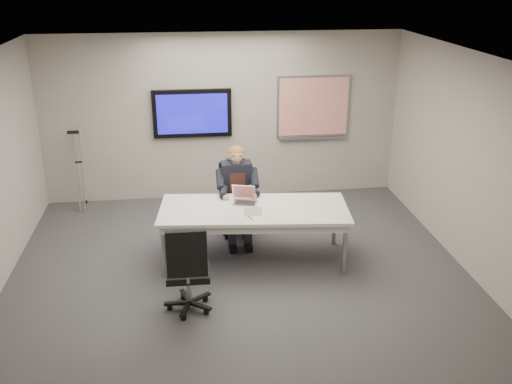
{
  "coord_description": "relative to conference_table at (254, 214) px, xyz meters",
  "views": [
    {
      "loc": [
        -0.62,
        -6.35,
        3.79
      ],
      "look_at": [
        0.27,
        0.67,
        0.96
      ],
      "focal_mm": 40.0,
      "sensor_mm": 36.0,
      "label": 1
    }
  ],
  "objects": [
    {
      "name": "crutch",
      "position": [
        -2.6,
        2.16,
        0.03
      ],
      "size": [
        0.42,
        0.83,
        1.49
      ],
      "primitive_type": null,
      "rotation": [
        -0.26,
        0.0,
        -0.3
      ],
      "color": "#9DA0A5",
      "rests_on": "ground"
    },
    {
      "name": "wall_back",
      "position": [
        -0.23,
        2.43,
        0.72
      ],
      "size": [
        6.0,
        0.02,
        2.8
      ],
      "primitive_type": "cube",
      "color": "#AAA69A",
      "rests_on": "ground"
    },
    {
      "name": "seated_person",
      "position": [
        -0.15,
        0.63,
        -0.12
      ],
      "size": [
        0.44,
        0.75,
        1.4
      ],
      "rotation": [
        0.0,
        0.0,
        0.03
      ],
      "color": "#212538",
      "rests_on": "office_chair_far"
    },
    {
      "name": "wall_right",
      "position": [
        2.77,
        -0.57,
        0.72
      ],
      "size": [
        0.02,
        6.0,
        2.8
      ],
      "primitive_type": "cube",
      "color": "#AAA69A",
      "rests_on": "ground"
    },
    {
      "name": "office_chair_near",
      "position": [
        -0.9,
        -1.15,
        -0.33
      ],
      "size": [
        0.54,
        0.54,
        1.12
      ],
      "rotation": [
        0.0,
        0.0,
        3.13
      ],
      "color": "black",
      "rests_on": "ground"
    },
    {
      "name": "laptop",
      "position": [
        -0.1,
        0.21,
        0.14
      ],
      "size": [
        0.37,
        0.38,
        0.23
      ],
      "rotation": [
        0.0,
        0.0,
        -0.28
      ],
      "color": "silver",
      "rests_on": "conference_table"
    },
    {
      "name": "floor",
      "position": [
        -0.23,
        -0.57,
        -0.68
      ],
      "size": [
        6.0,
        6.0,
        0.02
      ],
      "primitive_type": "cube",
      "color": "#3C3C3F",
      "rests_on": "ground"
    },
    {
      "name": "name_tent",
      "position": [
        -0.04,
        -0.21,
        0.14
      ],
      "size": [
        0.24,
        0.08,
        0.09
      ],
      "primitive_type": null,
      "rotation": [
        0.0,
        0.0,
        0.06
      ],
      "color": "white",
      "rests_on": "conference_table"
    },
    {
      "name": "wall_front",
      "position": [
        -0.23,
        -3.57,
        0.72
      ],
      "size": [
        6.0,
        0.02,
        2.8
      ],
      "primitive_type": "cube",
      "color": "#AAA69A",
      "rests_on": "ground"
    },
    {
      "name": "office_chair_far",
      "position": [
        -0.16,
        0.89,
        -0.35
      ],
      "size": [
        0.57,
        0.57,
        1.08
      ],
      "rotation": [
        0.0,
        0.0,
        0.11
      ],
      "color": "black",
      "rests_on": "ground"
    },
    {
      "name": "whiteboard",
      "position": [
        1.32,
        2.4,
        0.85
      ],
      "size": [
        1.25,
        0.08,
        1.1
      ],
      "color": "#979A9F",
      "rests_on": "wall_back"
    },
    {
      "name": "conference_table",
      "position": [
        0.0,
        0.0,
        0.0
      ],
      "size": [
        2.6,
        1.29,
        0.77
      ],
      "rotation": [
        0.0,
        0.0,
        -0.1
      ],
      "color": "silver",
      "rests_on": "ground"
    },
    {
      "name": "pen",
      "position": [
        -0.09,
        -0.33,
        0.09
      ],
      "size": [
        0.05,
        0.13,
        0.01
      ],
      "primitive_type": "cylinder",
      "rotation": [
        0.0,
        1.57,
        1.9
      ],
      "color": "black",
      "rests_on": "conference_table"
    },
    {
      "name": "tv_display",
      "position": [
        -0.73,
        2.37,
        0.82
      ],
      "size": [
        1.3,
        0.09,
        0.8
      ],
      "color": "black",
      "rests_on": "wall_back"
    },
    {
      "name": "ceiling",
      "position": [
        -0.23,
        -0.57,
        2.12
      ],
      "size": [
        6.0,
        6.0,
        0.02
      ],
      "primitive_type": "cube",
      "color": "silver",
      "rests_on": "wall_back"
    }
  ]
}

